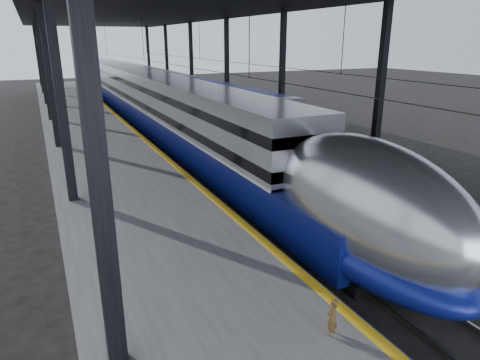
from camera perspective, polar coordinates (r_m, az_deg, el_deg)
ground at (r=15.62m, az=2.64°, el=-8.70°), size 160.00×160.00×0.00m
platform at (r=33.10m, az=-19.42°, el=5.68°), size 6.00×80.00×1.00m
yellow_strip at (r=33.38m, az=-14.72°, el=7.10°), size 0.30×80.00×0.01m
rails at (r=34.85m, az=-6.15°, el=6.48°), size 6.52×80.00×0.16m
canopy at (r=33.46m, az=-11.22°, el=21.34°), size 18.00×75.00×9.47m
tgv_train at (r=38.18m, az=-12.17°, el=10.30°), size 3.16×65.20×4.53m
second_train at (r=51.73m, az=-10.04°, el=12.08°), size 2.65×56.05×3.66m
child at (r=9.75m, az=12.19°, el=-17.40°), size 0.38×0.32×0.88m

